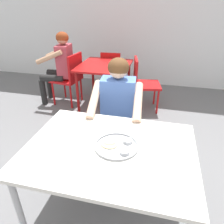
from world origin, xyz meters
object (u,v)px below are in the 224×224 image
table_foreground (110,155)px  chair_foreground (119,116)px  diner_foreground (117,108)px  patron_background (60,62)px  chair_red_far (112,69)px  table_background_red (105,70)px  chair_red_left (70,76)px  chair_red_right (142,81)px  thali_tray (117,146)px

table_foreground → chair_foreground: (-0.11, 0.88, -0.17)m
diner_foreground → patron_background: 1.94m
diner_foreground → chair_red_far: 2.12m
table_foreground → table_background_red: 2.18m
chair_red_left → chair_foreground: bearing=-46.5°
chair_foreground → chair_red_right: (0.11, 1.25, -0.01)m
chair_red_left → patron_background: bearing=169.9°
table_foreground → table_background_red: table_foreground is taller
chair_red_far → diner_foreground: bearing=-74.8°
table_background_red → chair_red_far: chair_red_far is taller
chair_red_right → chair_foreground: bearing=-95.2°
chair_red_far → patron_background: patron_background is taller
chair_red_left → diner_foreground: bearing=-51.0°
chair_foreground → table_background_red: size_ratio=0.98×
thali_tray → table_background_red: bearing=107.7°
diner_foreground → chair_red_far: (-0.55, 2.03, -0.23)m
chair_red_right → diner_foreground: bearing=-93.8°
chair_red_left → patron_background: 0.29m
diner_foreground → table_background_red: diner_foreground is taller
chair_red_left → chair_red_right: (1.22, 0.08, -0.01)m
chair_red_far → table_background_red: bearing=-87.3°
table_background_red → chair_red_far: 0.62m
thali_tray → table_background_red: size_ratio=0.35×
patron_background → diner_foreground: bearing=-47.4°
chair_red_far → patron_background: bearing=-141.3°
diner_foreground → chair_red_far: size_ratio=1.46×
diner_foreground → patron_background: (-1.31, 1.43, 0.01)m
table_foreground → diner_foreground: diner_foreground is taller
table_background_red → chair_red_right: chair_red_right is taller
table_background_red → patron_background: 0.79m
chair_foreground → chair_red_far: chair_foreground is taller
diner_foreground → chair_red_right: size_ratio=1.39×
chair_red_right → chair_red_far: (-0.65, 0.56, -0.01)m
table_background_red → patron_background: patron_background is taller
table_background_red → chair_red_right: 0.64m
table_foreground → chair_red_right: bearing=89.8°
diner_foreground → chair_red_right: (0.10, 1.47, -0.22)m
table_foreground → patron_background: patron_background is taller
thali_tray → table_background_red: (-0.66, 2.08, -0.11)m
table_foreground → patron_background: (-1.40, 2.08, 0.05)m
chair_red_right → chair_red_far: 0.86m
chair_red_right → table_foreground: bearing=-90.2°
diner_foreground → table_background_red: size_ratio=1.34×
diner_foreground → chair_red_left: 1.80m
table_foreground → chair_red_left: 2.39m
table_foreground → thali_tray: size_ratio=3.80×
table_foreground → chair_red_left: size_ratio=1.35×
chair_foreground → diner_foreground: (0.02, -0.22, 0.21)m
thali_tray → patron_background: (-1.45, 2.07, -0.03)m
chair_red_far → chair_red_right: bearing=-40.9°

